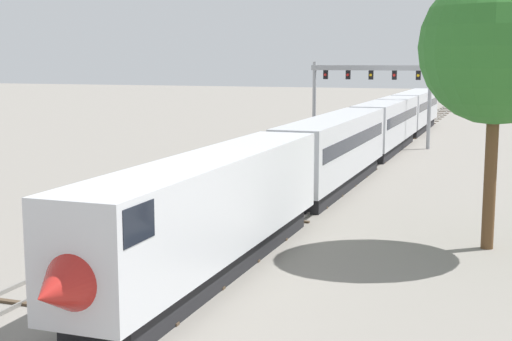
# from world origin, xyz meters

# --- Properties ---
(ground_plane) EXTENTS (400.00, 400.00, 0.00)m
(ground_plane) POSITION_xyz_m (0.00, 0.00, 0.00)
(ground_plane) COLOR gray
(track_main) EXTENTS (2.60, 200.00, 0.16)m
(track_main) POSITION_xyz_m (2.00, 60.00, 0.07)
(track_main) COLOR slate
(track_main) RESTS_ON ground
(track_near) EXTENTS (2.60, 160.00, 0.16)m
(track_near) POSITION_xyz_m (-3.50, 40.00, 0.07)
(track_near) COLOR slate
(track_near) RESTS_ON ground
(passenger_train) EXTENTS (3.04, 84.81, 4.80)m
(passenger_train) POSITION_xyz_m (2.00, 36.01, 2.60)
(passenger_train) COLOR silver
(passenger_train) RESTS_ON ground
(signal_gantry) EXTENTS (12.10, 0.49, 8.41)m
(signal_gantry) POSITION_xyz_m (-0.25, 49.24, 6.17)
(signal_gantry) COLOR #999BA0
(signal_gantry) RESTS_ON ground
(trackside_tree_left) EXTENTS (6.88, 6.88, 12.60)m
(trackside_tree_left) POSITION_xyz_m (12.40, 11.72, 9.12)
(trackside_tree_left) COLOR brown
(trackside_tree_left) RESTS_ON ground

